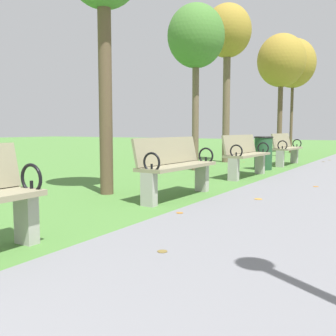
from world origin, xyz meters
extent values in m
cube|color=#A8A59E|center=(-0.45, 3.80, 0.23)|extent=(0.20, 0.12, 0.45)
torus|color=black|center=(-0.39, 3.82, 0.59)|extent=(0.27, 0.03, 0.27)
cylinder|color=black|center=(-0.39, 3.82, 0.51)|extent=(0.03, 0.03, 0.12)
cube|color=gray|center=(-0.45, 6.52, 0.47)|extent=(0.49, 1.61, 0.05)
cube|color=gray|center=(-0.64, 6.52, 0.70)|extent=(0.17, 1.60, 0.40)
cube|color=#A8A59E|center=(-0.47, 5.78, 0.23)|extent=(0.20, 0.13, 0.45)
cube|color=#A8A59E|center=(-0.43, 7.26, 0.23)|extent=(0.20, 0.13, 0.45)
torus|color=black|center=(-0.41, 5.76, 0.59)|extent=(0.27, 0.04, 0.27)
cylinder|color=black|center=(-0.41, 5.76, 0.51)|extent=(0.03, 0.03, 0.12)
torus|color=black|center=(-0.37, 7.27, 0.59)|extent=(0.27, 0.04, 0.27)
cylinder|color=black|center=(-0.37, 7.27, 0.51)|extent=(0.03, 0.03, 0.12)
cube|color=gray|center=(-0.45, 9.48, 0.47)|extent=(0.49, 1.61, 0.05)
cube|color=gray|center=(-0.64, 9.49, 0.70)|extent=(0.17, 1.60, 0.40)
cube|color=#A8A59E|center=(-0.47, 8.74, 0.23)|extent=(0.20, 0.13, 0.45)
cube|color=#A8A59E|center=(-0.43, 10.22, 0.23)|extent=(0.20, 0.13, 0.45)
torus|color=black|center=(-0.41, 8.72, 0.59)|extent=(0.27, 0.04, 0.27)
cylinder|color=black|center=(-0.41, 8.72, 0.51)|extent=(0.03, 0.03, 0.12)
torus|color=black|center=(-0.37, 10.24, 0.59)|extent=(0.27, 0.04, 0.27)
cylinder|color=black|center=(-0.37, 10.24, 0.51)|extent=(0.03, 0.03, 0.12)
cube|color=gray|center=(-0.45, 12.75, 0.47)|extent=(0.46, 1.61, 0.05)
cube|color=gray|center=(-0.64, 12.75, 0.70)|extent=(0.15, 1.60, 0.40)
cube|color=#A8A59E|center=(-0.46, 12.01, 0.23)|extent=(0.20, 0.12, 0.45)
cube|color=#A8A59E|center=(-0.44, 13.49, 0.23)|extent=(0.20, 0.12, 0.45)
torus|color=black|center=(-0.40, 11.99, 0.59)|extent=(0.27, 0.03, 0.27)
cylinder|color=black|center=(-0.40, 11.99, 0.51)|extent=(0.03, 0.03, 0.12)
torus|color=black|center=(-0.38, 13.51, 0.59)|extent=(0.27, 0.03, 0.27)
cylinder|color=black|center=(-0.38, 13.51, 0.51)|extent=(0.03, 0.03, 0.12)
cylinder|color=brown|center=(-1.59, 6.24, 1.54)|extent=(0.21, 0.21, 3.07)
cylinder|color=brown|center=(-2.05, 10.12, 1.39)|extent=(0.16, 0.16, 2.78)
ellipsoid|color=#477A33|center=(-2.05, 10.12, 3.26)|extent=(1.38, 1.38, 1.52)
cylinder|color=brown|center=(-2.35, 12.74, 1.73)|extent=(0.22, 0.22, 3.47)
ellipsoid|color=olive|center=(-2.35, 12.74, 3.97)|extent=(1.44, 1.44, 1.59)
cylinder|color=brown|center=(-1.72, 16.40, 1.48)|extent=(0.18, 0.18, 2.96)
ellipsoid|color=olive|center=(-1.72, 16.40, 3.58)|extent=(1.78, 1.78, 1.96)
cylinder|color=brown|center=(-1.87, 18.73, 1.58)|extent=(0.12, 0.12, 3.16)
ellipsoid|color=olive|center=(-1.87, 18.73, 3.82)|extent=(1.89, 1.89, 2.08)
cylinder|color=#234C2D|center=(-0.65, 11.15, 0.40)|extent=(0.44, 0.44, 0.80)
torus|color=black|center=(-0.65, 11.15, 0.82)|extent=(0.48, 0.48, 0.04)
cylinder|color=#AD6B23|center=(0.14, 5.53, 0.02)|extent=(0.11, 0.11, 0.00)
cylinder|color=brown|center=(0.27, 14.22, 0.02)|extent=(0.12, 0.12, 0.00)
cylinder|color=brown|center=(0.32, 14.95, 0.02)|extent=(0.15, 0.15, 0.00)
cylinder|color=#93511E|center=(-1.88, 13.05, 0.00)|extent=(0.08, 0.08, 0.00)
cylinder|color=brown|center=(0.75, 4.19, 0.02)|extent=(0.12, 0.12, 0.00)
cylinder|color=#BC842D|center=(0.64, 6.93, 0.02)|extent=(0.13, 0.13, 0.00)
cylinder|color=#AD6B23|center=(1.10, 8.64, 0.02)|extent=(0.13, 0.13, 0.00)
camera|label=1|loc=(2.41, 1.58, 1.02)|focal=41.41mm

